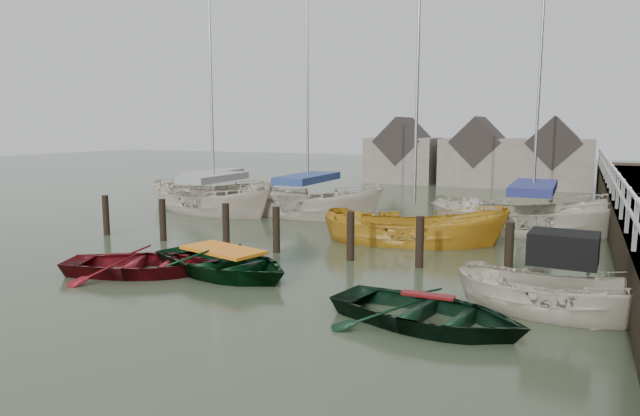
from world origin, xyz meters
The scene contains 12 objects.
ground centered at (0.00, 0.00, 0.00)m, with size 120.00×120.00×0.00m, color #293521.
mooring_pilings centered at (-1.11, 3.00, 0.50)m, with size 13.72×0.22×1.80m.
far_sheds centered at (0.83, 26.00, 1.86)m, with size 14.00×4.08×4.39m.
rowboat_red centered at (-3.14, -0.63, 0.00)m, with size 2.82×3.96×0.82m, color maroon.
rowboat_green centered at (-1.20, 0.19, 0.00)m, with size 3.09×4.32×0.89m, color black.
rowboat_dkgreen centered at (4.52, -1.38, 0.00)m, with size 2.76×3.87×0.80m, color black.
motorboat centered at (6.80, 0.33, 0.10)m, with size 4.22×1.82×2.47m.
sailboat_a centered at (-7.62, 8.96, 0.06)m, with size 7.07×3.89×10.67m.
sailboat_b centered at (-3.45, 9.82, 0.06)m, with size 7.23×3.31×12.14m.
sailboat_c centered at (2.18, 6.18, 0.02)m, with size 6.31×3.35×11.28m.
sailboat_d centered at (5.55, 9.65, 0.06)m, with size 7.48×3.90×11.92m.
sailboat_e centered at (-9.13, 11.03, 0.06)m, with size 6.81×3.32×9.81m.
Camera 1 is at (7.02, -11.78, 3.79)m, focal length 32.00 mm.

